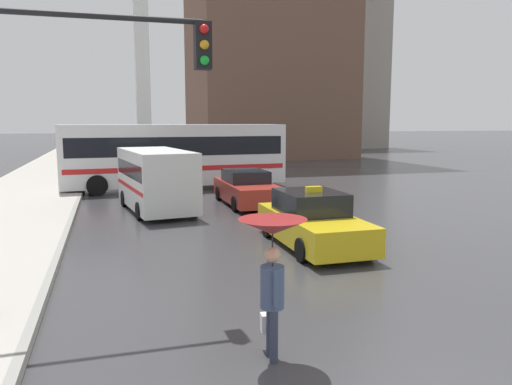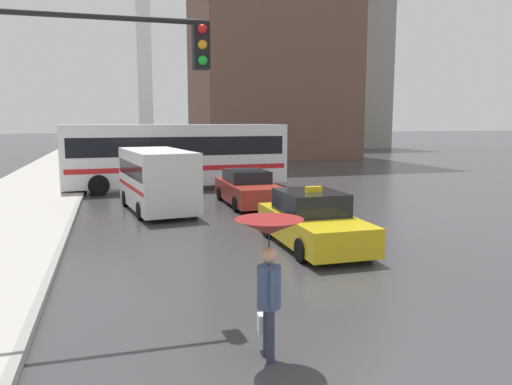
{
  "view_description": "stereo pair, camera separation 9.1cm",
  "coord_description": "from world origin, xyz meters",
  "px_view_note": "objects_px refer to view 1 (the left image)",
  "views": [
    {
      "loc": [
        -3.36,
        -4.38,
        3.38
      ],
      "look_at": [
        0.57,
        8.91,
        1.4
      ],
      "focal_mm": 35.0,
      "sensor_mm": 36.0,
      "label": 1
    },
    {
      "loc": [
        -3.28,
        -4.41,
        3.38
      ],
      "look_at": [
        0.57,
        8.91,
        1.4
      ],
      "focal_mm": 35.0,
      "sensor_mm": 36.0,
      "label": 2
    }
  ],
  "objects_px": {
    "city_bus": "(175,153)",
    "pedestrian_with_umbrella": "(272,251)",
    "taxi": "(312,221)",
    "ambulance_van": "(156,177)",
    "sedan_red": "(247,189)",
    "traffic_light": "(79,98)"
  },
  "relations": [
    {
      "from": "taxi",
      "to": "pedestrian_with_umbrella",
      "type": "height_order",
      "value": "pedestrian_with_umbrella"
    },
    {
      "from": "taxi",
      "to": "traffic_light",
      "type": "relative_size",
      "value": 0.83
    },
    {
      "from": "city_bus",
      "to": "pedestrian_with_umbrella",
      "type": "relative_size",
      "value": 5.42
    },
    {
      "from": "sedan_red",
      "to": "pedestrian_with_umbrella",
      "type": "relative_size",
      "value": 2.3
    },
    {
      "from": "ambulance_van",
      "to": "traffic_light",
      "type": "distance_m",
      "value": 10.73
    },
    {
      "from": "traffic_light",
      "to": "pedestrian_with_umbrella",
      "type": "bearing_deg",
      "value": -43.19
    },
    {
      "from": "city_bus",
      "to": "pedestrian_with_umbrella",
      "type": "bearing_deg",
      "value": 173.55
    },
    {
      "from": "taxi",
      "to": "sedan_red",
      "type": "height_order",
      "value": "taxi"
    },
    {
      "from": "ambulance_van",
      "to": "city_bus",
      "type": "distance_m",
      "value": 6.32
    },
    {
      "from": "ambulance_van",
      "to": "pedestrian_with_umbrella",
      "type": "height_order",
      "value": "ambulance_van"
    },
    {
      "from": "taxi",
      "to": "ambulance_van",
      "type": "relative_size",
      "value": 0.82
    },
    {
      "from": "pedestrian_with_umbrella",
      "to": "traffic_light",
      "type": "xyz_separation_m",
      "value": [
        -2.56,
        2.4,
        2.18
      ]
    },
    {
      "from": "city_bus",
      "to": "pedestrian_with_umbrella",
      "type": "distance_m",
      "value": 18.77
    },
    {
      "from": "taxi",
      "to": "sedan_red",
      "type": "bearing_deg",
      "value": -90.92
    },
    {
      "from": "traffic_light",
      "to": "ambulance_van",
      "type": "bearing_deg",
      "value": 78.38
    },
    {
      "from": "pedestrian_with_umbrella",
      "to": "traffic_light",
      "type": "distance_m",
      "value": 4.13
    },
    {
      "from": "sedan_red",
      "to": "ambulance_van",
      "type": "distance_m",
      "value": 3.77
    },
    {
      "from": "city_bus",
      "to": "traffic_light",
      "type": "xyz_separation_m",
      "value": [
        -3.63,
        -16.33,
        1.97
      ]
    },
    {
      "from": "taxi",
      "to": "sedan_red",
      "type": "distance_m",
      "value": 7.16
    },
    {
      "from": "taxi",
      "to": "traffic_light",
      "type": "distance_m",
      "value": 7.37
    },
    {
      "from": "taxi",
      "to": "traffic_light",
      "type": "height_order",
      "value": "traffic_light"
    },
    {
      "from": "traffic_light",
      "to": "sedan_red",
      "type": "bearing_deg",
      "value": 61.55
    }
  ]
}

